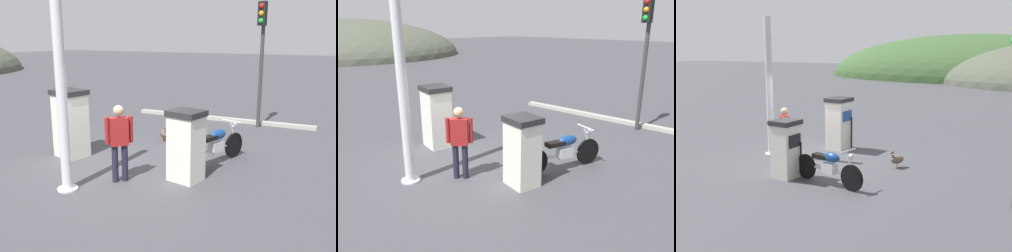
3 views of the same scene
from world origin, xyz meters
The scene contains 8 objects.
ground_plane centered at (0.00, 0.00, 0.00)m, with size 120.00×120.00×0.00m, color #424247.
fuel_pump_near centered at (0.09, -1.60, 0.75)m, with size 0.71×0.75×1.47m.
fuel_pump_far centered at (0.09, 1.60, 0.84)m, with size 0.78×0.86×1.66m.
motorcycle_near_pump centered at (1.34, -1.72, 0.48)m, with size 2.03×0.82×0.95m.
attendant_person centered at (-0.65, -0.47, 0.90)m, with size 0.48×0.45×1.59m.
wandering_duck centered at (2.40, 0.33, 0.24)m, with size 0.41×0.43×0.49m.
canopy_support_pole centered at (-1.53, 0.14, 1.98)m, with size 0.40×0.40×4.11m.
distant_hill_main centered at (0.16, 35.00, 0.00)m, with size 30.85×18.68×8.88m.
Camera 3 is at (5.54, -10.34, 3.30)m, focal length 44.65 mm.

